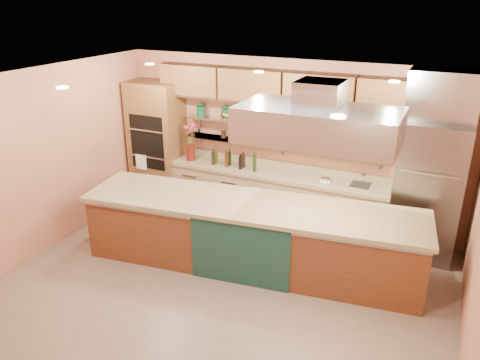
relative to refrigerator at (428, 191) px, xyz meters
The scene contains 20 objects.
floor 3.35m from the refrigerator, 137.68° to the right, with size 6.00×5.00×0.02m, color gray.
ceiling 3.63m from the refrigerator, 137.68° to the right, with size 6.00×5.00×0.02m, color black.
wall_back 2.40m from the refrigerator, behind, with size 6.00×0.04×2.80m, color tan.
wall_front 5.21m from the refrigerator, 116.86° to the right, with size 6.00×0.04×2.80m, color tan.
wall_left 5.77m from the refrigerator, 158.20° to the right, with size 0.04×5.00×2.80m, color tan.
oven_stack 4.80m from the refrigerator, behind, with size 0.95×0.64×2.30m, color brown.
refrigerator is the anchor object (origin of this frame).
back_counter 2.47m from the refrigerator, behind, with size 3.84×0.64×0.93m, color tan.
wall_shelf_lower 2.43m from the refrigerator, behind, with size 3.60×0.26×0.03m, color #ADB0B4.
wall_shelf_upper 2.50m from the refrigerator, behind, with size 3.60×0.26×0.03m, color #ADB0B4.
upper_cabinets 2.69m from the refrigerator, behind, with size 4.60×0.36×0.55m, color brown.
range_hood 2.29m from the refrigerator, 133.35° to the right, with size 2.00×1.00×0.45m, color #ADB0B4.
ceiling_downlights 3.50m from the refrigerator, 140.46° to the right, with size 4.00×2.80×0.02m, color #FFE5A5.
island 2.71m from the refrigerator, 147.65° to the right, with size 4.80×1.04×1.00m, color brown.
flower_vase 4.07m from the refrigerator, behind, with size 0.16×0.16×0.29m, color #5F180E.
oil_bottle_cluster 3.17m from the refrigerator, behind, with size 0.92×0.26×0.29m, color black.
kitchen_scale 1.54m from the refrigerator, behind, with size 0.16×0.12×0.09m, color white.
bar_faucet 0.96m from the refrigerator, behind, with size 0.03×0.03×0.22m, color silver.
copper_kettle 3.28m from the refrigerator, behind, with size 0.19×0.19×0.15m, color #C26A2C.
green_canister 2.92m from the refrigerator, behind, with size 0.14×0.14×0.17m, color #0F4828.
Camera 1 is at (2.51, -4.80, 3.78)m, focal length 35.00 mm.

